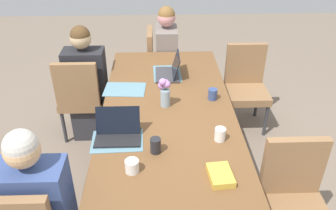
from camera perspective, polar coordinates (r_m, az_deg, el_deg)
name	(u,v)px	position (r m, az deg, el deg)	size (l,w,h in m)	color
ground_plane	(168,180)	(3.28, 0.00, -12.05)	(10.00, 10.00, 0.00)	#756656
dining_table	(168,117)	(2.85, 0.00, -1.98)	(2.39, 1.06, 0.75)	brown
chair_near_left_mid	(81,95)	(3.64, -14.05, 1.60)	(0.44, 0.44, 0.90)	olive
person_near_left_mid	(87,89)	(3.68, -12.99, 2.57)	(0.36, 0.40, 1.19)	#2D2D33
chair_head_left_left_far	(160,63)	(4.23, -1.28, 6.90)	(0.44, 0.44, 0.90)	olive
person_head_left_left_far	(167,63)	(4.16, -0.24, 6.91)	(0.40, 0.36, 1.19)	#2D2D33
chair_far_right_near	(294,197)	(2.58, 19.89, -13.96)	(0.44, 0.44, 0.90)	olive
chair_far_right_mid	(246,83)	(3.85, 12.56, 3.54)	(0.44, 0.44, 0.90)	olive
flower_vase	(165,91)	(2.81, -0.54, 2.34)	(0.09, 0.10, 0.25)	#8EA8B7
placemat_near_left_near	(117,141)	(2.50, -8.25, -5.81)	(0.36, 0.26, 0.00)	slate
placemat_near_left_mid	(125,89)	(3.13, -7.05, 2.55)	(0.36, 0.26, 0.00)	slate
placemat_head_left_left_far	(167,73)	(3.39, -0.15, 5.16)	(0.36, 0.26, 0.00)	slate
laptop_head_left_left_far	(170,72)	(3.33, 0.30, 5.48)	(0.32, 0.22, 0.21)	#38383D
laptop_near_left_near	(118,132)	(2.52, -8.15, -4.40)	(0.22, 0.32, 0.20)	black
coffee_mug_near_left	(132,166)	(2.22, -5.89, -9.88)	(0.09, 0.09, 0.09)	white
coffee_mug_near_right	(156,145)	(2.35, -2.04, -6.61)	(0.07, 0.07, 0.11)	#232328
coffee_mug_centre_left	(220,134)	(2.49, 8.48, -4.74)	(0.08, 0.08, 0.10)	white
coffee_mug_centre_right	(213,94)	(2.97, 7.29, 1.76)	(0.08, 0.08, 0.09)	#33477A
book_red_cover	(220,175)	(2.21, 8.54, -11.24)	(0.20, 0.14, 0.04)	gold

